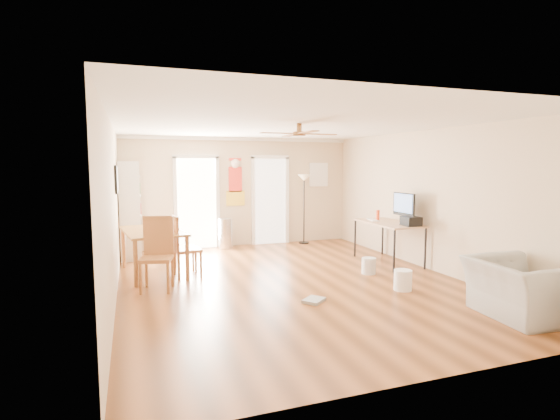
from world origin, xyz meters
name	(u,v)px	position (x,y,z in m)	size (l,w,h in m)	color
floor	(292,282)	(0.00, 0.00, 0.00)	(7.00, 7.00, 0.00)	brown
ceiling	(292,124)	(0.00, 0.00, 2.60)	(5.50, 7.00, 0.00)	silver
wall_back	(240,192)	(0.00, 3.50, 1.30)	(5.50, 0.04, 2.60)	beige
wall_front	(435,239)	(0.00, -3.50, 1.30)	(5.50, 0.04, 2.60)	beige
wall_left	(113,210)	(-2.75, 0.00, 1.30)	(0.04, 7.00, 2.60)	beige
wall_right	(430,200)	(2.75, 0.00, 1.30)	(0.04, 7.00, 2.60)	beige
crown_molding	(292,127)	(0.00, 0.00, 2.56)	(5.50, 7.00, 0.08)	white
kitchen_doorway	(197,204)	(-1.05, 3.48, 1.05)	(0.90, 0.10, 2.10)	white
bathroom_doorway	(270,201)	(0.75, 3.48, 1.05)	(0.80, 0.10, 2.10)	white
wall_decal	(235,182)	(-0.13, 3.48, 1.55)	(0.46, 0.03, 1.10)	red
ac_grille	(319,175)	(2.05, 3.47, 1.70)	(0.50, 0.04, 0.60)	white
framed_poster	(116,179)	(-2.73, 1.40, 1.70)	(0.04, 0.66, 0.48)	black
ceiling_fan	(299,134)	(0.00, -0.30, 2.43)	(1.24, 1.24, 0.20)	#593819
bookshelf	(130,210)	(-2.53, 2.88, 1.01)	(0.40, 0.91, 2.02)	silver
dining_table	(154,252)	(-2.15, 1.32, 0.40)	(0.95, 1.59, 0.79)	olive
dining_chair_right_a	(184,244)	(-1.60, 1.46, 0.48)	(0.39, 0.39, 0.96)	#A46B35
dining_chair_right_b	(187,246)	(-1.60, 0.93, 0.53)	(0.44, 0.44, 1.07)	#AA6036
dining_chair_near	(156,255)	(-2.16, 0.23, 0.57)	(0.47, 0.47, 1.14)	#AB6137
trash_can	(225,233)	(-0.44, 3.21, 0.35)	(0.33, 0.33, 0.71)	silver
torchiere_lamp	(304,209)	(1.55, 3.21, 0.86)	(0.32, 0.32, 1.72)	black
computer_desk	(388,242)	(2.32, 0.70, 0.41)	(0.76, 1.52, 0.81)	tan
imac	(404,208)	(2.47, 0.42, 1.11)	(0.09, 0.65, 0.60)	black
keyboard	(373,220)	(2.20, 1.09, 0.82)	(0.14, 0.44, 0.02)	silver
printer	(411,221)	(2.45, 0.15, 0.90)	(0.29, 0.33, 0.17)	black
orange_bottle	(378,215)	(2.30, 1.06, 0.92)	(0.07, 0.07, 0.21)	red
wastebasket_a	(369,266)	(1.49, 0.04, 0.15)	(0.25, 0.25, 0.29)	silver
wastebasket_b	(403,280)	(1.47, -1.02, 0.16)	(0.28, 0.28, 0.32)	white
floor_cloth	(314,300)	(-0.08, -1.09, 0.02)	(0.31, 0.24, 0.04)	gray
armchair	(519,289)	(2.15, -2.52, 0.37)	(1.14, 0.99, 0.74)	#A0A19C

